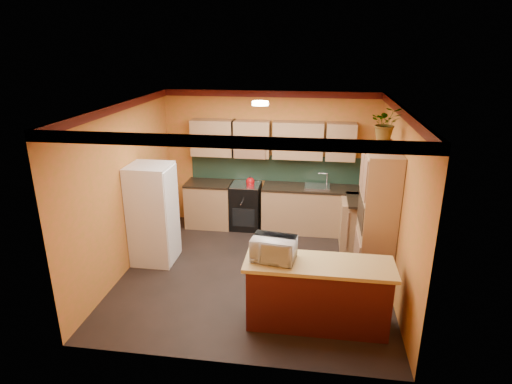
{
  "coord_description": "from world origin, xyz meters",
  "views": [
    {
      "loc": [
        0.9,
        -6.08,
        3.56
      ],
      "look_at": [
        -0.04,
        0.45,
        1.24
      ],
      "focal_mm": 30.0,
      "sensor_mm": 36.0,
      "label": 1
    }
  ],
  "objects_px": {
    "breakfast_bar": "(317,296)",
    "fridge": "(153,214)",
    "base_cabinets_back": "(277,208)",
    "pantry": "(377,219)",
    "stove": "(246,206)",
    "microwave": "(274,249)"
  },
  "relations": [
    {
      "from": "breakfast_bar",
      "to": "fridge",
      "type": "bearing_deg",
      "value": 152.65
    },
    {
      "from": "base_cabinets_back",
      "to": "pantry",
      "type": "distance_m",
      "value": 2.51
    },
    {
      "from": "stove",
      "to": "pantry",
      "type": "bearing_deg",
      "value": -37.55
    },
    {
      "from": "base_cabinets_back",
      "to": "stove",
      "type": "height_order",
      "value": "stove"
    },
    {
      "from": "base_cabinets_back",
      "to": "breakfast_bar",
      "type": "relative_size",
      "value": 2.03
    },
    {
      "from": "stove",
      "to": "microwave",
      "type": "relative_size",
      "value": 1.65
    },
    {
      "from": "fridge",
      "to": "breakfast_bar",
      "type": "relative_size",
      "value": 0.94
    },
    {
      "from": "base_cabinets_back",
      "to": "fridge",
      "type": "relative_size",
      "value": 2.15
    },
    {
      "from": "fridge",
      "to": "pantry",
      "type": "xyz_separation_m",
      "value": [
        3.6,
        -0.17,
        0.2
      ]
    },
    {
      "from": "pantry",
      "to": "breakfast_bar",
      "type": "distance_m",
      "value": 1.63
    },
    {
      "from": "stove",
      "to": "pantry",
      "type": "relative_size",
      "value": 0.43
    },
    {
      "from": "fridge",
      "to": "base_cabinets_back",
      "type": "bearing_deg",
      "value": 39.58
    },
    {
      "from": "base_cabinets_back",
      "to": "breakfast_bar",
      "type": "height_order",
      "value": "same"
    },
    {
      "from": "stove",
      "to": "breakfast_bar",
      "type": "bearing_deg",
      "value": -64.33
    },
    {
      "from": "pantry",
      "to": "microwave",
      "type": "relative_size",
      "value": 3.81
    },
    {
      "from": "stove",
      "to": "fridge",
      "type": "bearing_deg",
      "value": -129.27
    },
    {
      "from": "pantry",
      "to": "microwave",
      "type": "distance_m",
      "value": 1.9
    },
    {
      "from": "fridge",
      "to": "pantry",
      "type": "distance_m",
      "value": 3.61
    },
    {
      "from": "pantry",
      "to": "stove",
      "type": "bearing_deg",
      "value": 142.45
    },
    {
      "from": "pantry",
      "to": "breakfast_bar",
      "type": "bearing_deg",
      "value": -123.88
    },
    {
      "from": "stove",
      "to": "breakfast_bar",
      "type": "xyz_separation_m",
      "value": [
        1.45,
        -3.02,
        -0.02
      ]
    },
    {
      "from": "base_cabinets_back",
      "to": "breakfast_bar",
      "type": "xyz_separation_m",
      "value": [
        0.83,
        -3.02,
        0.0
      ]
    }
  ]
}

